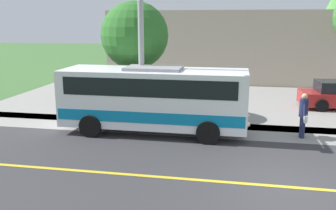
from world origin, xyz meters
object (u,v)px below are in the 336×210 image
at_px(pedestrian_with_bags, 303,114).
at_px(tree_curbside, 135,36).
at_px(shuttle_bus_front, 154,96).
at_px(street_light_pole, 140,35).
at_px(commercial_building, 260,44).

bearing_deg(pedestrian_with_bags, tree_curbside, -108.91).
relative_size(pedestrian_with_bags, tree_curbside, 0.33).
relative_size(shuttle_bus_front, pedestrian_with_bags, 4.29).
bearing_deg(shuttle_bus_front, street_light_pole, -120.64).
xyz_separation_m(shuttle_bus_front, commercial_building, (-16.92, 5.02, 1.12)).
height_order(pedestrian_with_bags, street_light_pole, street_light_pole).
distance_m(shuttle_bus_front, pedestrian_with_bags, 5.98).
xyz_separation_m(street_light_pole, commercial_building, (-16.54, 5.68, -1.33)).
height_order(shuttle_bus_front, tree_curbside, tree_curbside).
height_order(street_light_pole, tree_curbside, street_light_pole).
height_order(shuttle_bus_front, pedestrian_with_bags, shuttle_bus_front).
bearing_deg(pedestrian_with_bags, street_light_pole, -90.41).
bearing_deg(street_light_pole, pedestrian_with_bags, 89.59).
xyz_separation_m(shuttle_bus_front, tree_curbside, (-2.92, -1.60, 2.32)).
bearing_deg(commercial_building, shuttle_bus_front, -16.54).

